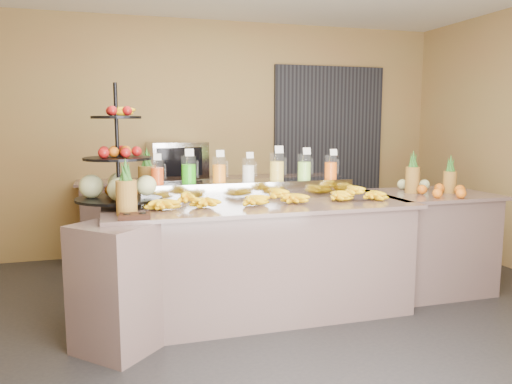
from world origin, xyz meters
name	(u,v)px	position (x,y,z in m)	size (l,w,h in m)	color
ground	(271,324)	(0.00, 0.00, 0.00)	(6.00, 6.00, 0.00)	black
room_envelope	(264,90)	(0.19, 0.79, 1.88)	(6.04, 5.02, 2.82)	olive
buffet_counter	(248,260)	(-0.12, 0.26, 0.47)	(2.75, 1.25, 0.93)	gray
right_counter	(428,241)	(1.70, 0.40, 0.47)	(1.08, 0.88, 0.93)	gray
back_ledge	(213,216)	(0.00, 2.25, 0.47)	(3.10, 0.55, 0.93)	gray
pitcher_tray	(248,189)	(-0.02, 0.58, 1.01)	(1.85, 0.30, 0.15)	gray
juice_pitcher_orange_a	(157,173)	(-0.80, 0.58, 1.17)	(0.11, 0.11, 0.26)	silver
juice_pitcher_green	(189,171)	(-0.54, 0.58, 1.18)	(0.12, 0.13, 0.30)	silver
juice_pitcher_orange_b	(219,171)	(-0.28, 0.58, 1.18)	(0.12, 0.12, 0.28)	silver
juice_pitcher_milk	(248,171)	(-0.02, 0.58, 1.17)	(0.11, 0.11, 0.26)	silver
juice_pitcher_lemon	(277,168)	(0.24, 0.58, 1.19)	(0.13, 0.13, 0.31)	silver
juice_pitcher_lime	(304,168)	(0.50, 0.58, 1.18)	(0.12, 0.13, 0.29)	silver
juice_pitcher_orange_c	(331,168)	(0.76, 0.58, 1.17)	(0.11, 0.12, 0.28)	silver
banana_heap	(274,195)	(0.10, 0.23, 1.00)	(2.01, 0.18, 0.17)	#EBB30B
fruit_stand	(125,175)	(-1.06, 0.50, 1.17)	(0.87, 0.87, 0.96)	black
condiment_caddy	(135,216)	(-1.02, -0.10, 0.95)	(0.21, 0.16, 0.03)	black
pineapple_left_a	(126,194)	(-1.07, 0.04, 1.08)	(0.15, 0.15, 0.41)	brown
pineapple_left_b	(147,179)	(-0.87, 0.77, 1.10)	(0.15, 0.15, 0.44)	brown
right_fruit_pile	(436,186)	(1.68, 0.30, 1.01)	(0.46, 0.44, 0.24)	brown
oven_warmer	(177,160)	(-0.42, 2.25, 1.14)	(0.64, 0.45, 0.43)	gray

